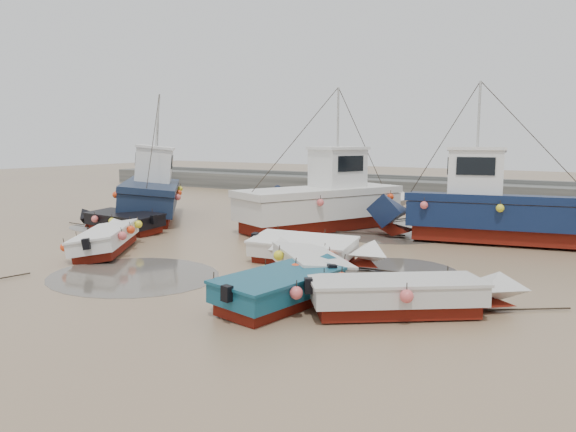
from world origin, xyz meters
name	(u,v)px	position (x,y,z in m)	size (l,w,h in m)	color
ground	(251,268)	(0.00, 0.00, 0.00)	(120.00, 120.00, 0.00)	#8E7653
seawall	(454,192)	(0.05, 21.99, 0.63)	(60.00, 4.92, 1.50)	slate
puddle_a	(134,275)	(-2.41, -2.61, 0.00)	(5.24, 5.24, 0.01)	#534C42
puddle_b	(391,274)	(3.98, 1.64, 0.00)	(4.05, 4.05, 0.01)	#534C42
puddle_c	(104,229)	(-10.17, 2.71, 0.00)	(3.89, 3.89, 0.01)	#534C42
puddle_d	(399,229)	(1.14, 9.58, 0.00)	(6.19, 6.19, 0.01)	#534C42
dinghy_0	(110,236)	(-5.97, -0.46, 0.54)	(4.33, 5.66, 1.43)	maroon
dinghy_2	(289,282)	(2.99, -2.55, 0.55)	(2.42, 5.67, 1.43)	maroon
dinghy_3	(412,291)	(5.83, -1.72, 0.54)	(5.47, 4.36, 1.43)	maroon
dinghy_4	(119,219)	(-9.02, 2.64, 0.55)	(6.08, 2.13, 1.43)	maroon
dinghy_5	(313,248)	(1.37, 1.52, 0.55)	(5.69, 2.15, 1.43)	maroon
dinghy_6	(305,261)	(2.12, -0.28, 0.56)	(4.56, 4.28, 1.43)	maroon
cabin_boat_0	(149,192)	(-10.92, 6.27, 1.34)	(7.70, 8.42, 6.22)	maroon
cabin_boat_1	(330,199)	(-1.60, 8.23, 1.32)	(5.91, 10.38, 6.22)	maroon
cabin_boat_2	(483,208)	(4.97, 8.54, 1.34)	(10.14, 4.15, 6.22)	maroon
person	(277,224)	(-4.31, 8.01, 0.00)	(0.68, 0.44, 1.86)	#141C31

